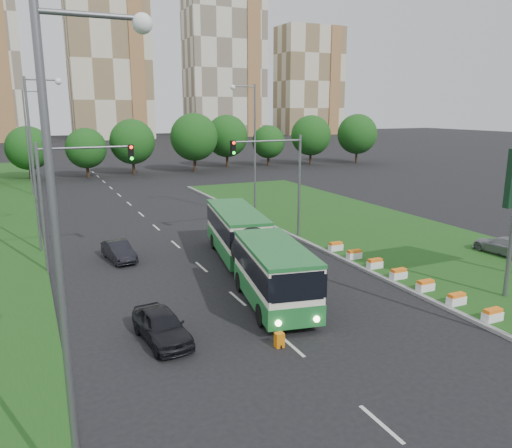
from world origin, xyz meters
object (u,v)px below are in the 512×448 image
traffic_mast_median (281,171)px  car_median (503,245)px  car_left_far (119,251)px  shopping_trolley (279,340)px  traffic_mast_left (69,185)px  pedestrian (280,311)px  articulated_bus (249,248)px  car_left_near (162,326)px

traffic_mast_median → car_median: bearing=-41.1°
traffic_mast_median → car_left_far: bearing=-178.7°
car_left_far → shopping_trolley: (4.00, -15.60, -0.32)m
traffic_mast_left → car_left_far: 5.55m
car_left_far → shopping_trolley: car_left_far is taller
car_median → pedestrian: 19.58m
traffic_mast_median → pedestrian: (-7.33, -14.07, -4.58)m
traffic_mast_left → car_median: 29.00m
traffic_mast_left → articulated_bus: bearing=-32.0°
traffic_mast_median → articulated_bus: 9.65m
car_median → shopping_trolley: size_ratio=6.55×
pedestrian → car_median: bearing=-100.9°
traffic_mast_median → pedestrian: bearing=-117.5°
articulated_bus → car_median: bearing=-0.5°
traffic_mast_median → car_left_near: bearing=-133.9°
traffic_mast_left → car_left_near: traffic_mast_left is taller
articulated_bus → shopping_trolley: bearing=-95.4°
car_left_near → car_left_far: bearing=82.6°
car_left_far → pedestrian: (4.98, -13.78, 0.13)m
articulated_bus → shopping_trolley: 9.47m
traffic_mast_median → car_median: 16.44m
car_left_far → car_left_near: bearing=-99.6°
articulated_bus → pedestrian: bearing=-92.0°
traffic_mast_median → traffic_mast_left: size_ratio=1.00×
articulated_bus → pedestrian: size_ratio=11.24×
traffic_mast_median → car_median: traffic_mast_median is taller
traffic_mast_median → shopping_trolley: 18.62m
car_left_far → car_median: car_median is taller
traffic_mast_median → articulated_bus: size_ratio=0.46×
articulated_bus → pedestrian: (-1.61, -7.18, -0.97)m
car_left_near → car_median: size_ratio=0.99×
car_median → shopping_trolley: bearing=11.0°
traffic_mast_left → car_left_near: (2.45, -12.22, -4.63)m
articulated_bus → car_left_far: (-6.59, 6.61, -1.10)m
car_median → shopping_trolley: 20.95m
car_left_near → shopping_trolley: (4.40, -2.66, -0.40)m
traffic_mast_left → car_left_near: size_ratio=1.90×
traffic_mast_median → car_left_near: traffic_mast_median is taller
shopping_trolley → articulated_bus: bearing=75.2°
car_left_far → traffic_mast_left: bearing=-173.8°
traffic_mast_median → traffic_mast_left: same height
car_left_far → shopping_trolley: bearing=-83.5°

